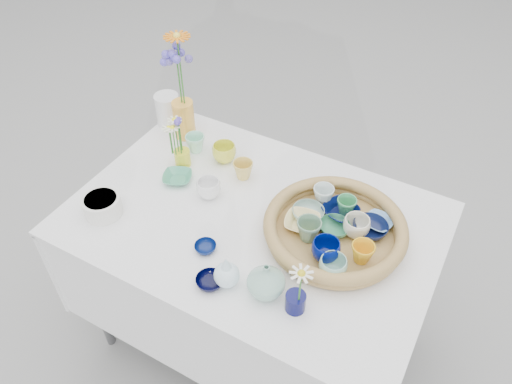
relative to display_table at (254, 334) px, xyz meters
The scene contains 34 objects.
ground 0.00m from the display_table, ahead, with size 80.00×80.00×0.00m, color gray.
display_table is the anchor object (origin of this frame).
wicker_tray 0.85m from the display_table, 10.12° to the left, with size 0.47×0.47×0.08m, color brown, non-canonical shape.
tray_ceramic_0 0.85m from the display_table, 29.03° to the left, with size 0.12×0.12×0.03m, color #050D3B.
tray_ceramic_1 0.89m from the display_table, 16.47° to the left, with size 0.12×0.12×0.04m, color #0A1232.
tray_ceramic_2 0.91m from the display_table, ahead, with size 0.07×0.07×0.07m, color gold.
tray_ceramic_3 0.85m from the display_table, 12.47° to the left, with size 0.10×0.10×0.03m, color #367F57.
tray_ceramic_4 0.85m from the display_table, ahead, with size 0.08×0.08×0.08m, color slate.
tray_ceramic_5 0.82m from the display_table, 24.51° to the left, with size 0.11×0.11×0.03m, color #8EB3A9.
tray_ceramic_6 0.85m from the display_table, 41.95° to the left, with size 0.07×0.07×0.07m, color silver.
tray_ceramic_7 0.89m from the display_table, 13.65° to the left, with size 0.09×0.09×0.07m, color white.
tray_ceramic_8 0.90m from the display_table, 22.01° to the left, with size 0.10×0.10×0.02m, color #81BFFF.
tray_ceramic_9 0.87m from the display_table, 11.41° to the right, with size 0.09×0.09×0.07m, color #02106A.
tray_ceramic_10 0.82m from the display_table, 10.57° to the left, with size 0.12×0.12×0.03m, color #F4DA8B.
tray_ceramic_11 0.89m from the display_table, 17.71° to the right, with size 0.09×0.09×0.07m, color #90C8B5.
tray_ceramic_12 0.87m from the display_table, 29.98° to the left, with size 0.07×0.07×0.06m, color #419A60.
loose_ceramic_0 0.87m from the display_table, 139.05° to the left, with size 0.09×0.09×0.07m, color yellow.
loose_ceramic_1 0.83m from the display_table, 129.41° to the left, with size 0.08×0.08×0.07m, color #D9BA54.
loose_ceramic_2 0.85m from the display_table, behind, with size 0.11×0.11×0.03m, color #459B74.
loose_ceramic_3 0.82m from the display_table, behind, with size 0.09×0.09×0.07m, color white.
loose_ceramic_4 0.80m from the display_table, 107.75° to the right, with size 0.07×0.07×0.02m, color #051449.
loose_ceramic_5 0.91m from the display_table, 150.84° to the left, with size 0.08×0.08×0.07m, color #A1E9C7.
loose_ceramic_6 0.84m from the display_table, 85.88° to the right, with size 0.09×0.09×0.03m, color black.
fluted_bowl 0.96m from the display_table, 153.48° to the right, with size 0.13×0.13×0.07m, color silver, non-canonical shape.
bud_vase_paleblue 0.88m from the display_table, 76.71° to the right, with size 0.08×0.08×0.12m, color #CCEAF5, non-canonical shape.
bud_vase_seafoam 0.88m from the display_table, 53.76° to the right, with size 0.12×0.12×0.12m, color #8CBCA9.
bud_vase_cobalt 0.89m from the display_table, 42.37° to the right, with size 0.06×0.06×0.06m, color #07083D.
single_daisy 0.97m from the display_table, 41.95° to the right, with size 0.08×0.08×0.14m, color white, non-canonical shape.
tall_vase_yellow 1.01m from the display_table, 149.85° to the left, with size 0.09×0.09×0.16m, color #FFB340.
gerbera 1.20m from the display_table, 149.14° to the left, with size 0.11×0.11×0.30m, color orange, non-canonical shape.
hydrangea 1.17m from the display_table, 149.81° to the left, with size 0.08×0.08×0.28m, color #6256AD, non-canonical shape.
white_pitcher 1.07m from the display_table, 151.86° to the left, with size 0.14×0.10×0.14m, color silver, non-canonical shape.
daisy_cup 0.89m from the display_table, 162.66° to the left, with size 0.06×0.06×0.07m, color yellow.
daisy_posy 0.99m from the display_table, 164.31° to the left, with size 0.08×0.08×0.17m, color white, non-canonical shape.
Camera 1 is at (0.59, -1.05, 2.02)m, focal length 35.00 mm.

